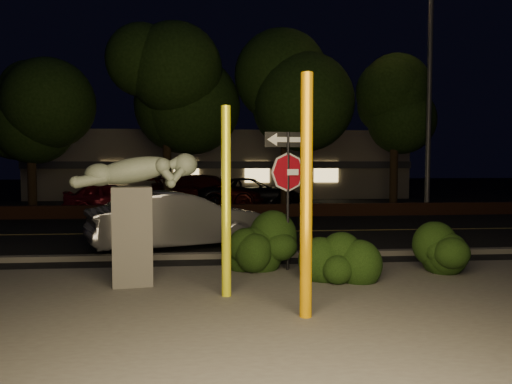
{
  "coord_description": "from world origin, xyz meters",
  "views": [
    {
      "loc": [
        -0.71,
        -8.31,
        2.18
      ],
      "look_at": [
        0.18,
        1.23,
        1.6
      ],
      "focal_mm": 35.0,
      "sensor_mm": 36.0,
      "label": 1
    }
  ],
  "objects_px": {
    "yellow_pole_left": "(226,202)",
    "parked_car_red": "(110,197)",
    "streetlight": "(424,68)",
    "parked_car_darkred": "(209,192)",
    "signpost": "(288,173)",
    "silver_sedan": "(179,220)",
    "sculpture": "(134,204)",
    "yellow_pole_right": "(306,197)",
    "parked_car_dark": "(250,193)"
  },
  "relations": [
    {
      "from": "yellow_pole_left",
      "to": "parked_car_darkred",
      "type": "bearing_deg",
      "value": 91.02
    },
    {
      "from": "sculpture",
      "to": "parked_car_red",
      "type": "xyz_separation_m",
      "value": [
        -2.93,
        12.95,
        -0.79
      ]
    },
    {
      "from": "yellow_pole_left",
      "to": "signpost",
      "type": "xyz_separation_m",
      "value": [
        1.29,
        1.83,
        0.43
      ]
    },
    {
      "from": "silver_sedan",
      "to": "yellow_pole_left",
      "type": "bearing_deg",
      "value": 171.63
    },
    {
      "from": "streetlight",
      "to": "silver_sedan",
      "type": "distance_m",
      "value": 13.22
    },
    {
      "from": "silver_sedan",
      "to": "parked_car_darkred",
      "type": "bearing_deg",
      "value": -25.15
    },
    {
      "from": "streetlight",
      "to": "parked_car_red",
      "type": "height_order",
      "value": "streetlight"
    },
    {
      "from": "silver_sedan",
      "to": "streetlight",
      "type": "bearing_deg",
      "value": -73.16
    },
    {
      "from": "parked_car_red",
      "to": "yellow_pole_left",
      "type": "bearing_deg",
      "value": -170.09
    },
    {
      "from": "yellow_pole_right",
      "to": "signpost",
      "type": "height_order",
      "value": "yellow_pole_right"
    },
    {
      "from": "parked_car_red",
      "to": "parked_car_dark",
      "type": "xyz_separation_m",
      "value": [
        6.15,
        1.44,
        0.06
      ]
    },
    {
      "from": "yellow_pole_right",
      "to": "silver_sedan",
      "type": "bearing_deg",
      "value": 110.02
    },
    {
      "from": "parked_car_dark",
      "to": "parked_car_darkred",
      "type": "bearing_deg",
      "value": 87.31
    },
    {
      "from": "yellow_pole_left",
      "to": "parked_car_red",
      "type": "height_order",
      "value": "yellow_pole_left"
    },
    {
      "from": "parked_car_red",
      "to": "silver_sedan",
      "type": "bearing_deg",
      "value": -167.65
    },
    {
      "from": "parked_car_darkred",
      "to": "yellow_pole_right",
      "type": "bearing_deg",
      "value": -165.86
    },
    {
      "from": "yellow_pole_right",
      "to": "parked_car_red",
      "type": "xyz_separation_m",
      "value": [
        -5.58,
        15.11,
        -1.04
      ]
    },
    {
      "from": "parked_car_dark",
      "to": "sculpture",
      "type": "bearing_deg",
      "value": 161.78
    },
    {
      "from": "streetlight",
      "to": "yellow_pole_right",
      "type": "bearing_deg",
      "value": -107.27
    },
    {
      "from": "yellow_pole_right",
      "to": "streetlight",
      "type": "xyz_separation_m",
      "value": [
        7.46,
        13.2,
        4.31
      ]
    },
    {
      "from": "yellow_pole_left",
      "to": "parked_car_red",
      "type": "bearing_deg",
      "value": 107.97
    },
    {
      "from": "signpost",
      "to": "parked_car_darkred",
      "type": "distance_m",
      "value": 13.57
    },
    {
      "from": "yellow_pole_left",
      "to": "streetlight",
      "type": "xyz_separation_m",
      "value": [
        8.53,
        12.0,
        4.47
      ]
    },
    {
      "from": "sculpture",
      "to": "silver_sedan",
      "type": "height_order",
      "value": "sculpture"
    },
    {
      "from": "yellow_pole_right",
      "to": "parked_car_darkred",
      "type": "height_order",
      "value": "yellow_pole_right"
    },
    {
      "from": "parked_car_dark",
      "to": "signpost",
      "type": "bearing_deg",
      "value": 172.93
    },
    {
      "from": "signpost",
      "to": "parked_car_dark",
      "type": "height_order",
      "value": "signpost"
    },
    {
      "from": "yellow_pole_left",
      "to": "sculpture",
      "type": "height_order",
      "value": "yellow_pole_left"
    },
    {
      "from": "yellow_pole_left",
      "to": "signpost",
      "type": "relative_size",
      "value": 1.11
    },
    {
      "from": "streetlight",
      "to": "parked_car_darkred",
      "type": "relative_size",
      "value": 1.86
    },
    {
      "from": "yellow_pole_right",
      "to": "parked_car_red",
      "type": "bearing_deg",
      "value": 110.26
    },
    {
      "from": "silver_sedan",
      "to": "sculpture",
      "type": "bearing_deg",
      "value": 150.01
    },
    {
      "from": "sculpture",
      "to": "parked_car_dark",
      "type": "height_order",
      "value": "sculpture"
    },
    {
      "from": "sculpture",
      "to": "streetlight",
      "type": "xyz_separation_m",
      "value": [
        10.12,
        11.03,
        4.57
      ]
    },
    {
      "from": "signpost",
      "to": "parked_car_darkred",
      "type": "height_order",
      "value": "signpost"
    },
    {
      "from": "yellow_pole_left",
      "to": "parked_car_dark",
      "type": "distance_m",
      "value": 15.47
    },
    {
      "from": "streetlight",
      "to": "parked_car_darkred",
      "type": "distance_m",
      "value": 10.74
    },
    {
      "from": "signpost",
      "to": "parked_car_red",
      "type": "bearing_deg",
      "value": 111.06
    },
    {
      "from": "yellow_pole_left",
      "to": "parked_car_darkred",
      "type": "height_order",
      "value": "yellow_pole_left"
    },
    {
      "from": "signpost",
      "to": "streetlight",
      "type": "bearing_deg",
      "value": 49.97
    },
    {
      "from": "streetlight",
      "to": "parked_car_darkred",
      "type": "height_order",
      "value": "streetlight"
    },
    {
      "from": "parked_car_darkred",
      "to": "sculpture",
      "type": "bearing_deg",
      "value": -175.77
    },
    {
      "from": "silver_sedan",
      "to": "parked_car_darkred",
      "type": "xyz_separation_m",
      "value": [
        0.76,
        10.71,
        0.06
      ]
    },
    {
      "from": "signpost",
      "to": "parked_car_red",
      "type": "relative_size",
      "value": 0.72
    },
    {
      "from": "streetlight",
      "to": "parked_car_darkred",
      "type": "xyz_separation_m",
      "value": [
        -8.8,
        3.26,
        -5.22
      ]
    },
    {
      "from": "parked_car_darkred",
      "to": "parked_car_dark",
      "type": "xyz_separation_m",
      "value": [
        1.91,
        0.1,
        -0.08
      ]
    },
    {
      "from": "signpost",
      "to": "streetlight",
      "type": "height_order",
      "value": "streetlight"
    },
    {
      "from": "silver_sedan",
      "to": "yellow_pole_right",
      "type": "bearing_deg",
      "value": 178.91
    },
    {
      "from": "streetlight",
      "to": "silver_sedan",
      "type": "relative_size",
      "value": 2.3
    },
    {
      "from": "yellow_pole_right",
      "to": "sculpture",
      "type": "bearing_deg",
      "value": 140.81
    }
  ]
}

